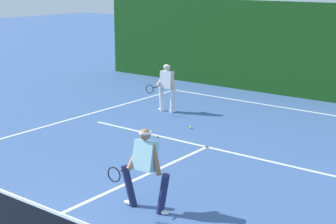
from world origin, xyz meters
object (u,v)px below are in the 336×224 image
player_far (167,86)px  player_near (145,166)px  tennis_ball (157,136)px  tennis_ball_extra (191,127)px

player_far → player_near: bearing=119.3°
player_near → tennis_ball: size_ratio=24.43×
player_far → tennis_ball: bearing=117.2°
player_far → tennis_ball_extra: player_far is taller
tennis_ball → player_near: bearing=-54.3°
tennis_ball → tennis_ball_extra: size_ratio=1.00×
player_near → tennis_ball_extra: (-2.46, 5.03, -0.85)m
player_far → tennis_ball: (1.53, -2.42, -0.83)m
tennis_ball → tennis_ball_extra: 1.31m
player_near → tennis_ball: player_near is taller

